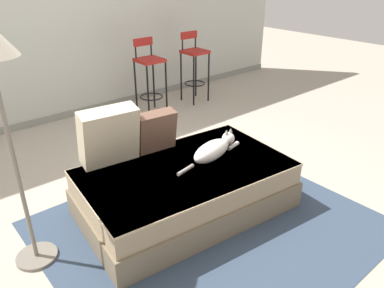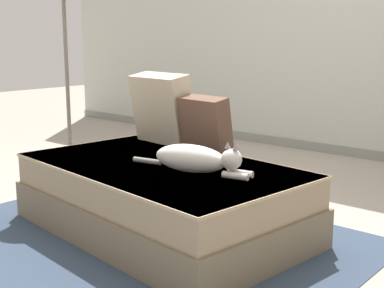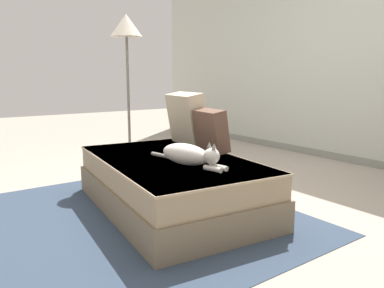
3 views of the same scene
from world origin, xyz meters
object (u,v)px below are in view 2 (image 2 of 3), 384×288
object	(u,v)px
throw_pillow_corner	(162,108)
cat	(195,159)
throw_pillow_middle	(206,124)
couch	(161,197)

from	to	relation	value
throw_pillow_corner	cat	size ratio (longest dim) A/B	0.64
throw_pillow_corner	throw_pillow_middle	distance (m)	0.42
couch	cat	bearing A→B (deg)	-4.98
couch	throw_pillow_corner	size ratio (longest dim) A/B	3.70
throw_pillow_middle	cat	world-z (taller)	throw_pillow_middle
throw_pillow_middle	couch	bearing A→B (deg)	-90.51
throw_pillow_corner	throw_pillow_middle	xyz separation A→B (m)	(0.41, -0.05, -0.06)
couch	throw_pillow_corner	distance (m)	0.75
couch	throw_pillow_middle	bearing A→B (deg)	89.49
couch	cat	xyz separation A→B (m)	(0.28, -0.02, 0.27)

